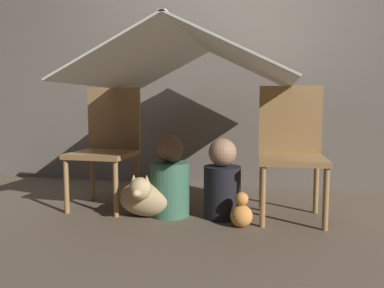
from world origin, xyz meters
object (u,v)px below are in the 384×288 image
chair_left (108,143)px  person_front (170,181)px  person_second (222,183)px  dog (148,197)px  chair_right (291,147)px

chair_left → person_front: bearing=-14.9°
chair_left → person_second: bearing=-6.7°
chair_left → dog: 0.57m
chair_right → person_second: chair_right is taller
chair_left → chair_right: (1.35, -0.00, 0.00)m
chair_right → person_second: 0.53m
chair_right → person_front: (-0.82, -0.16, -0.24)m
chair_left → person_front: size_ratio=1.60×
chair_left → person_second: 0.94m
chair_left → dog: size_ratio=2.11×
chair_right → dog: chair_right is taller
person_front → chair_right: bearing=10.8°
chair_left → person_second: chair_left is taller
chair_right → person_second: (-0.45, -0.13, -0.24)m
person_front → chair_left: bearing=163.7°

